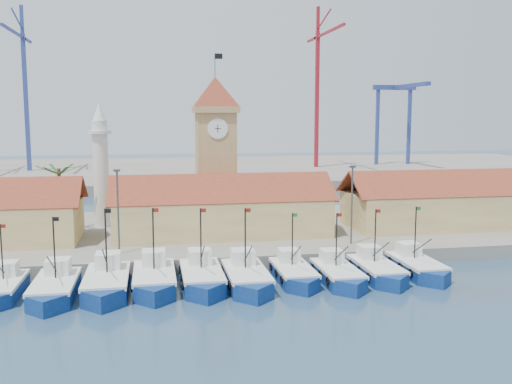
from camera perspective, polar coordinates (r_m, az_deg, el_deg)
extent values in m
plane|color=navy|center=(52.43, -0.75, -10.23)|extent=(400.00, 400.00, 0.00)
cube|color=gray|center=(75.27, -3.81, -4.17)|extent=(140.00, 32.00, 1.50)
cube|color=gray|center=(160.16, -7.33, 2.10)|extent=(240.00, 80.00, 2.00)
cube|color=navy|center=(56.69, -24.00, -9.04)|extent=(3.25, 7.34, 1.67)
cube|color=silver|center=(56.46, -24.05, -8.23)|extent=(3.31, 7.55, 0.32)
cube|color=silver|center=(58.00, -23.66, -7.04)|extent=(1.95, 2.04, 1.30)
cylinder|color=black|center=(56.28, -24.08, -5.55)|extent=(0.13, 0.13, 5.19)
cube|color=#A5140F|center=(55.76, -23.98, -3.14)|extent=(0.46, 0.02, 0.32)
cube|color=navy|center=(54.66, -19.43, -9.37)|extent=(3.60, 8.14, 1.85)
cube|color=navy|center=(50.83, -20.16, -10.68)|extent=(3.59, 3.59, 1.85)
cube|color=silver|center=(54.40, -19.48, -8.43)|extent=(3.67, 8.36, 0.36)
cube|color=silver|center=(56.13, -19.19, -7.06)|extent=(2.16, 2.26, 1.44)
cylinder|color=black|center=(54.20, -19.52, -5.36)|extent=(0.14, 0.14, 5.75)
cube|color=black|center=(53.64, -19.38, -2.57)|extent=(0.51, 0.02, 0.36)
cube|color=navy|center=(54.75, -14.67, -9.11)|extent=(3.85, 8.70, 1.98)
cube|color=navy|center=(50.61, -15.04, -10.51)|extent=(3.85, 3.85, 1.98)
cube|color=silver|center=(54.48, -14.71, -8.11)|extent=(3.92, 8.95, 0.38)
cube|color=silver|center=(56.36, -14.58, -6.66)|extent=(2.31, 2.42, 1.54)
cylinder|color=black|center=(54.28, -14.78, -4.83)|extent=(0.15, 0.15, 6.15)
cube|color=black|center=(53.73, -14.59, -1.84)|extent=(0.55, 0.02, 0.38)
cube|color=navy|center=(55.07, -10.13, -8.89)|extent=(3.77, 8.54, 1.94)
cube|color=navy|center=(50.99, -10.10, -10.24)|extent=(3.77, 3.77, 1.94)
cube|color=silver|center=(54.81, -10.15, -7.92)|extent=(3.85, 8.78, 0.38)
cube|color=silver|center=(56.66, -10.18, -6.51)|extent=(2.26, 2.37, 1.51)
cylinder|color=black|center=(54.62, -10.23, -4.71)|extent=(0.15, 0.15, 6.04)
cube|color=#A5140F|center=(54.10, -10.01, -1.80)|extent=(0.54, 0.02, 0.38)
cube|color=navy|center=(55.08, -5.44, -8.81)|extent=(3.71, 8.40, 1.91)
cube|color=navy|center=(51.08, -5.03, -10.13)|extent=(3.71, 3.71, 1.91)
cube|color=silver|center=(54.82, -5.45, -7.86)|extent=(3.79, 8.63, 0.37)
cube|color=silver|center=(56.63, -5.65, -6.47)|extent=(2.23, 2.33, 1.48)
cylinder|color=black|center=(54.62, -5.54, -4.70)|extent=(0.15, 0.15, 5.94)
cube|color=#A5140F|center=(54.13, -5.30, -1.84)|extent=(0.53, 0.02, 0.37)
cube|color=navy|center=(54.80, -0.98, -8.86)|extent=(3.72, 8.42, 1.91)
cube|color=navy|center=(50.83, -0.20, -10.18)|extent=(3.72, 3.72, 1.91)
cube|color=silver|center=(54.54, -0.98, -7.90)|extent=(3.79, 8.65, 0.37)
cube|color=silver|center=(56.33, -1.34, -6.50)|extent=(2.23, 2.34, 1.49)
cylinder|color=black|center=(54.33, -1.08, -4.73)|extent=(0.15, 0.15, 5.95)
cube|color=#A5140F|center=(53.86, -0.81, -1.84)|extent=(0.53, 0.02, 0.37)
cube|color=navy|center=(56.65, 3.74, -8.39)|extent=(3.33, 7.55, 1.71)
cube|color=navy|center=(53.15, 4.75, -9.48)|extent=(3.33, 3.33, 1.71)
cube|color=silver|center=(56.42, 3.75, -7.55)|extent=(3.40, 7.75, 0.33)
cube|color=silver|center=(58.00, 3.30, -6.35)|extent=(2.00, 2.10, 1.33)
cylinder|color=black|center=(56.23, 3.66, -4.80)|extent=(0.13, 0.13, 5.34)
cube|color=#197226|center=(55.82, 3.92, -2.31)|extent=(0.48, 0.02, 0.33)
cube|color=navy|center=(56.70, 8.13, -8.43)|extent=(3.37, 7.63, 1.73)
cube|color=navy|center=(53.25, 9.45, -9.51)|extent=(3.37, 3.37, 1.73)
cube|color=silver|center=(56.47, 8.15, -7.58)|extent=(3.44, 7.84, 0.34)
cube|color=silver|center=(58.03, 7.57, -6.37)|extent=(2.02, 2.12, 1.35)
cylinder|color=black|center=(56.28, 8.05, -4.80)|extent=(0.13, 0.13, 5.40)
cube|color=#A5140F|center=(55.88, 8.33, -2.28)|extent=(0.48, 0.02, 0.34)
cube|color=navy|center=(58.80, 11.92, -7.93)|extent=(3.44, 7.78, 1.77)
cube|color=navy|center=(55.36, 13.45, -8.95)|extent=(3.44, 3.44, 1.77)
cube|color=silver|center=(58.57, 11.94, -7.09)|extent=(3.51, 8.00, 0.34)
cube|color=silver|center=(60.13, 11.26, -5.92)|extent=(2.06, 2.16, 1.38)
cylinder|color=black|center=(58.39, 11.83, -4.36)|extent=(0.14, 0.14, 5.50)
cube|color=#A5140F|center=(58.02, 12.12, -1.88)|extent=(0.49, 0.02, 0.34)
cube|color=navy|center=(61.07, 15.73, -7.46)|extent=(3.46, 7.83, 1.78)
cube|color=navy|center=(57.72, 17.44, -8.41)|extent=(3.46, 3.46, 1.78)
cube|color=silver|center=(60.85, 15.76, -6.65)|extent=(3.53, 8.04, 0.35)
cube|color=silver|center=(62.38, 14.99, -5.53)|extent=(2.08, 2.17, 1.38)
cylinder|color=black|center=(60.68, 15.64, -4.01)|extent=(0.14, 0.14, 5.53)
cube|color=#197226|center=(60.34, 15.94, -1.61)|extent=(0.49, 0.02, 0.35)
cube|color=#E3D37C|center=(70.80, -3.46, -2.44)|extent=(26.00, 10.00, 4.50)
cube|color=#974826|center=(67.79, -3.23, 0.32)|extent=(27.04, 5.13, 3.21)
cube|color=#974826|center=(72.71, -3.72, 0.81)|extent=(27.04, 5.13, 3.21)
cube|color=#E3D37C|center=(81.04, 19.63, -1.60)|extent=(30.00, 10.00, 4.50)
cube|color=#974826|center=(78.42, 20.66, 0.83)|extent=(31.20, 5.13, 3.21)
cube|color=#974826|center=(82.72, 18.88, 1.23)|extent=(31.20, 5.13, 3.21)
cube|color=tan|center=(76.02, -4.03, 2.23)|extent=(5.00, 5.00, 15.00)
cube|color=tan|center=(75.70, -4.09, 8.20)|extent=(5.80, 5.80, 0.80)
pyramid|color=#974826|center=(75.76, -4.10, 9.94)|extent=(5.80, 5.80, 4.00)
cylinder|color=white|center=(73.17, -3.85, 6.34)|extent=(2.60, 0.15, 2.60)
cube|color=black|center=(73.09, -3.84, 6.34)|extent=(0.08, 0.02, 1.00)
cube|color=black|center=(73.09, -3.84, 6.34)|extent=(0.80, 0.02, 0.08)
cylinder|color=#3F3F44|center=(75.99, -4.13, 12.57)|extent=(0.10, 0.10, 3.00)
cube|color=black|center=(76.15, -3.75, 13.40)|extent=(1.00, 0.03, 0.70)
cylinder|color=silver|center=(77.89, -15.23, 1.74)|extent=(2.00, 2.00, 14.00)
cylinder|color=silver|center=(77.55, -15.38, 5.79)|extent=(3.00, 3.00, 0.40)
cone|color=silver|center=(77.53, -15.44, 7.71)|extent=(1.80, 1.80, 2.40)
cylinder|color=brown|center=(76.86, -19.00, -0.73)|extent=(0.44, 0.44, 8.00)
cube|color=#1E561D|center=(76.23, -18.08, 2.12)|extent=(2.80, 0.35, 1.18)
cube|color=#1E561D|center=(77.53, -18.47, 2.19)|extent=(1.71, 2.60, 1.18)
cube|color=#1E561D|center=(77.74, -19.49, 2.16)|extent=(1.71, 2.60, 1.18)
cube|color=#1E561D|center=(76.66, -20.15, 2.06)|extent=(2.80, 0.35, 1.18)
cube|color=#1E561D|center=(75.35, -19.78, 1.99)|extent=(1.71, 2.60, 1.18)
cube|color=#1E561D|center=(75.14, -18.73, 2.02)|extent=(1.71, 2.60, 1.18)
cylinder|color=#3F3F44|center=(62.16, -13.62, -1.94)|extent=(0.20, 0.20, 9.00)
cube|color=#3F3F44|center=(61.60, -13.75, 2.10)|extent=(0.70, 0.25, 0.25)
cylinder|color=#3F3F44|center=(65.93, 9.56, -1.29)|extent=(0.20, 0.20, 9.00)
cube|color=#3F3F44|center=(65.41, 9.64, 2.52)|extent=(0.70, 0.25, 0.25)
cube|color=navy|center=(160.45, -22.00, 8.26)|extent=(1.00, 1.00, 35.07)
cube|color=navy|center=(152.49, -23.05, 14.51)|extent=(0.60, 23.62, 0.60)
cube|color=navy|center=(166.53, -21.94, 13.93)|extent=(0.60, 10.00, 0.60)
cube|color=navy|center=(162.28, -22.38, 15.69)|extent=(0.80, 0.80, 7.00)
cube|color=maroon|center=(160.82, 6.11, 9.04)|extent=(1.00, 1.00, 36.68)
cube|color=maroon|center=(152.92, 7.28, 15.63)|extent=(0.60, 24.51, 0.60)
cube|color=maroon|center=(166.97, 5.69, 14.96)|extent=(0.60, 10.00, 0.60)
cube|color=maroon|center=(162.88, 6.22, 16.74)|extent=(0.80, 0.80, 7.00)
cube|color=navy|center=(172.13, 12.03, 6.37)|extent=(0.90, 0.90, 22.00)
cube|color=navy|center=(176.17, 15.06, 6.30)|extent=(0.90, 0.90, 22.00)
cube|color=navy|center=(174.27, 13.68, 10.12)|extent=(13.00, 1.40, 1.40)
cube|color=navy|center=(165.18, 15.11, 10.23)|extent=(1.40, 22.00, 1.00)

